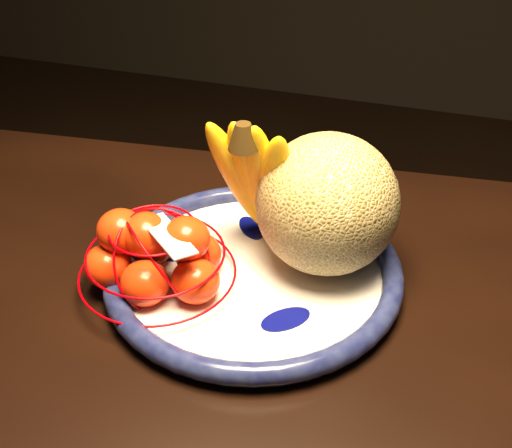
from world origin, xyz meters
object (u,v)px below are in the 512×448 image
(cantaloupe, at_px, (327,204))
(mandarin_bag, at_px, (156,255))
(banana_bunch, at_px, (257,175))
(fruit_bowl, at_px, (253,271))
(dining_table, at_px, (173,411))

(cantaloupe, bearing_deg, mandarin_bag, -151.64)
(banana_bunch, bearing_deg, mandarin_bag, -124.13)
(fruit_bowl, bearing_deg, banana_bunch, 102.63)
(fruit_bowl, bearing_deg, dining_table, -106.67)
(dining_table, height_order, fruit_bowl, fruit_bowl)
(mandarin_bag, bearing_deg, banana_bunch, 49.54)
(mandarin_bag, bearing_deg, fruit_bowl, 26.48)
(dining_table, height_order, cantaloupe, cantaloupe)
(dining_table, height_order, mandarin_bag, mandarin_bag)
(dining_table, relative_size, cantaloupe, 9.47)
(dining_table, relative_size, banana_bunch, 7.88)
(dining_table, distance_m, banana_bunch, 0.26)
(banana_bunch, bearing_deg, dining_table, -92.94)
(fruit_bowl, height_order, banana_bunch, banana_bunch)
(cantaloupe, distance_m, mandarin_bag, 0.19)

